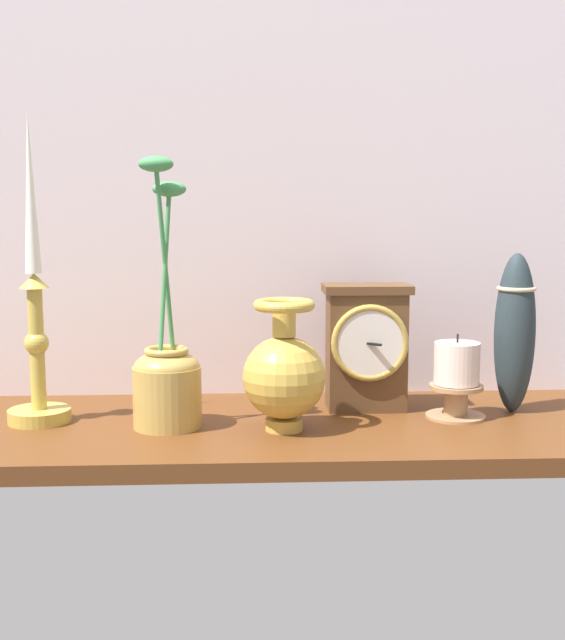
# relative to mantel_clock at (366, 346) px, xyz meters

# --- Properties ---
(ground_plane) EXTENTS (1.00, 0.36, 0.02)m
(ground_plane) POSITION_rel_mantel_clock_xyz_m (-0.15, -0.07, -0.10)
(ground_plane) COLOR #5A3116
(back_wall) EXTENTS (1.20, 0.02, 0.65)m
(back_wall) POSITION_rel_mantel_clock_xyz_m (-0.15, 0.12, 0.23)
(back_wall) COLOR silver
(back_wall) RESTS_ON ground_plane
(mantel_clock) EXTENTS (0.12, 0.09, 0.18)m
(mantel_clock) POSITION_rel_mantel_clock_xyz_m (0.00, 0.00, 0.00)
(mantel_clock) COLOR brown
(mantel_clock) RESTS_ON ground_plane
(candlestick_tall_left) EXTENTS (0.08, 0.08, 0.42)m
(candlestick_tall_left) POSITION_rel_mantel_clock_xyz_m (-0.45, -0.05, 0.04)
(candlestick_tall_left) COLOR gold
(candlestick_tall_left) RESTS_ON ground_plane
(brass_vase_bulbous) EXTENTS (0.11, 0.11, 0.17)m
(brass_vase_bulbous) POSITION_rel_mantel_clock_xyz_m (-0.12, -0.11, -0.02)
(brass_vase_bulbous) COLOR gold
(brass_vase_bulbous) RESTS_ON ground_plane
(brass_vase_jar) EXTENTS (0.09, 0.09, 0.35)m
(brass_vase_jar) POSITION_rel_mantel_clock_xyz_m (-0.28, -0.08, -0.02)
(brass_vase_jar) COLOR #B49347
(brass_vase_jar) RESTS_ON ground_plane
(pillar_candle_front) EXTENTS (0.08, 0.08, 0.12)m
(pillar_candle_front) POSITION_rel_mantel_clock_xyz_m (0.12, -0.05, -0.04)
(pillar_candle_front) COLOR #A87F57
(pillar_candle_front) RESTS_ON ground_plane
(tall_ceramic_vase) EXTENTS (0.06, 0.06, 0.23)m
(tall_ceramic_vase) POSITION_rel_mantel_clock_xyz_m (0.21, -0.03, 0.02)
(tall_ceramic_vase) COLOR #253236
(tall_ceramic_vase) RESTS_ON ground_plane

